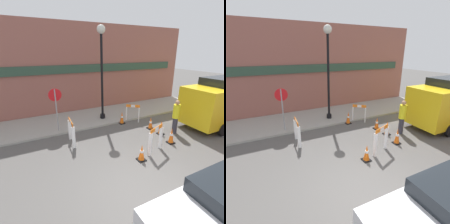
% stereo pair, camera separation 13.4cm
% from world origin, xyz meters
% --- Properties ---
extents(ground_plane, '(60.00, 60.00, 0.00)m').
position_xyz_m(ground_plane, '(0.00, 0.00, 0.00)').
color(ground_plane, '#565451').
extents(sidewalk_slab, '(18.00, 2.99, 0.10)m').
position_xyz_m(sidewalk_slab, '(0.00, 6.00, 0.05)').
color(sidewalk_slab, '#9E9B93').
rests_on(sidewalk_slab, ground_plane).
extents(storefront_facade, '(18.00, 0.22, 5.50)m').
position_xyz_m(storefront_facade, '(0.00, 7.57, 2.75)').
color(storefront_facade, '#93564C').
rests_on(storefront_facade, ground_plane).
extents(streetlamp_post, '(0.44, 0.44, 5.00)m').
position_xyz_m(streetlamp_post, '(1.41, 5.43, 3.32)').
color(streetlamp_post, black).
rests_on(streetlamp_post, sidewalk_slab).
extents(stop_sign, '(0.60, 0.06, 2.11)m').
position_xyz_m(stop_sign, '(-1.25, 4.86, 1.52)').
color(stop_sign, gray).
rests_on(stop_sign, sidewalk_slab).
extents(barricade_0, '(0.86, 0.41, 1.11)m').
position_xyz_m(barricade_0, '(1.82, 1.26, 0.60)').
color(barricade_0, white).
rests_on(barricade_0, ground_plane).
extents(barricade_1, '(0.68, 0.58, 1.02)m').
position_xyz_m(barricade_1, '(2.80, 4.35, 0.54)').
color(barricade_1, white).
rests_on(barricade_1, ground_plane).
extents(barricade_2, '(0.19, 0.89, 1.10)m').
position_xyz_m(barricade_2, '(-0.95, 3.45, 0.60)').
color(barricade_2, white).
rests_on(barricade_2, ground_plane).
extents(traffic_cone_0, '(0.30, 0.30, 0.64)m').
position_xyz_m(traffic_cone_0, '(1.00, 1.04, 0.31)').
color(traffic_cone_0, black).
rests_on(traffic_cone_0, ground_plane).
extents(traffic_cone_1, '(0.30, 0.30, 0.63)m').
position_xyz_m(traffic_cone_1, '(3.10, 3.12, 0.30)').
color(traffic_cone_1, black).
rests_on(traffic_cone_1, ground_plane).
extents(traffic_cone_2, '(0.30, 0.30, 0.71)m').
position_xyz_m(traffic_cone_2, '(2.93, 1.50, 0.34)').
color(traffic_cone_2, black).
rests_on(traffic_cone_2, ground_plane).
extents(traffic_cone_3, '(0.30, 0.30, 0.69)m').
position_xyz_m(traffic_cone_3, '(2.12, 4.40, 0.33)').
color(traffic_cone_3, black).
rests_on(traffic_cone_3, ground_plane).
extents(traffic_cone_4, '(0.30, 0.30, 0.68)m').
position_xyz_m(traffic_cone_4, '(3.13, 2.38, 0.33)').
color(traffic_cone_4, black).
rests_on(traffic_cone_4, ground_plane).
extents(person_worker, '(0.44, 0.44, 1.67)m').
position_xyz_m(person_worker, '(3.82, 2.18, 0.90)').
color(person_worker, '#33333D').
rests_on(person_worker, ground_plane).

